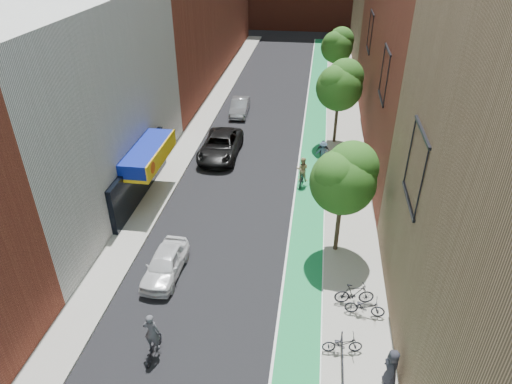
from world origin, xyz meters
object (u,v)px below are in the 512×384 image
at_px(parked_car_white, 165,264).
at_px(cyclist_lane_mid, 322,156).
at_px(parked_car_silver, 240,107).
at_px(cyclist_lead, 153,341).
at_px(pedestrian, 392,367).
at_px(cyclist_lane_far, 323,156).
at_px(cyclist_lane_near, 302,173).
at_px(parked_car_black, 220,146).

relative_size(parked_car_white, cyclist_lane_mid, 2.03).
distance_m(parked_car_white, parked_car_silver, 22.28).
bearing_deg(cyclist_lead, pedestrian, -178.47).
bearing_deg(cyclist_lane_mid, cyclist_lead, 67.24).
bearing_deg(pedestrian, cyclist_lead, -96.25).
distance_m(parked_car_white, cyclist_lane_far, 15.13).
height_order(parked_car_silver, cyclist_lead, cyclist_lead).
height_order(parked_car_white, cyclist_lead, cyclist_lead).
height_order(cyclist_lane_near, cyclist_lane_mid, cyclist_lane_near).
height_order(parked_car_white, cyclist_lane_mid, cyclist_lane_mid).
height_order(parked_car_silver, cyclist_lane_near, cyclist_lane_near).
xyz_separation_m(parked_car_white, cyclist_lead, (1.04, -4.90, 0.09)).
height_order(parked_car_white, parked_car_black, parked_car_black).
height_order(cyclist_lane_far, pedestrian, cyclist_lane_far).
xyz_separation_m(cyclist_lead, pedestrian, (9.56, -0.10, 0.23)).
bearing_deg(cyclist_lead, cyclist_lane_far, -108.21).
relative_size(parked_car_silver, cyclist_lane_near, 2.09).
bearing_deg(parked_car_silver, pedestrian, -71.11).
height_order(cyclist_lane_near, pedestrian, cyclist_lane_near).
distance_m(parked_car_silver, cyclist_lane_mid, 11.98).
relative_size(parked_car_white, cyclist_lane_near, 1.97).
relative_size(parked_car_black, cyclist_lead, 2.70).
relative_size(parked_car_silver, cyclist_lane_mid, 2.16).
height_order(parked_car_silver, cyclist_lane_far, cyclist_lane_far).
distance_m(parked_car_black, cyclist_lane_mid, 7.72).
distance_m(parked_car_silver, cyclist_lane_near, 13.78).
relative_size(parked_car_silver, pedestrian, 2.47).
relative_size(cyclist_lead, cyclist_lane_far, 1.15).
relative_size(parked_car_white, pedestrian, 2.33).
height_order(cyclist_lead, pedestrian, cyclist_lead).
distance_m(cyclist_lane_near, cyclist_lane_mid, 3.32).
distance_m(cyclist_lane_mid, pedestrian, 18.33).
height_order(parked_car_silver, cyclist_lane_mid, cyclist_lane_mid).
xyz_separation_m(cyclist_lane_far, pedestrian, (2.90, -18.03, 0.17)).
bearing_deg(parked_car_white, cyclist_lead, -76.79).
height_order(parked_car_black, cyclist_lane_far, cyclist_lane_far).
bearing_deg(parked_car_white, cyclist_lane_far, 60.60).
distance_m(cyclist_lead, pedestrian, 9.56).
distance_m(cyclist_lead, cyclist_lane_mid, 19.19).
distance_m(cyclist_lane_mid, cyclist_lane_far, 0.12).
bearing_deg(cyclist_lead, parked_car_black, -84.63).
relative_size(parked_car_white, parked_car_silver, 0.94).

